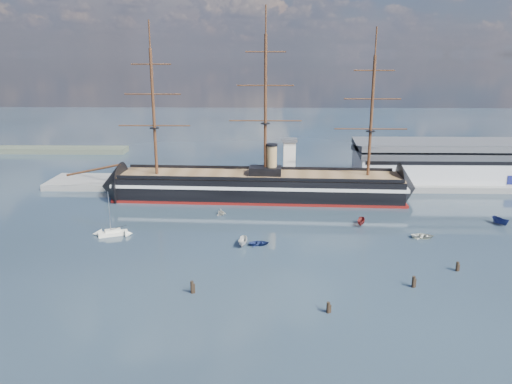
{
  "coord_description": "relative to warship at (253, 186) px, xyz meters",
  "views": [
    {
      "loc": [
        -4.44,
        -91.67,
        43.97
      ],
      "look_at": [
        -7.33,
        35.0,
        9.0
      ],
      "focal_mm": 35.0,
      "sensor_mm": 36.0,
      "label": 1
    }
  ],
  "objects": [
    {
      "name": "motorboat_e",
      "position": [
        43.12,
        -34.5,
        -4.04
      ],
      "size": [
        1.54,
        3.49,
        1.6
      ],
      "primitive_type": "imported",
      "rotation": [
        0.0,
        0.0,
        1.52
      ],
      "color": "beige",
      "rests_on": "ground"
    },
    {
      "name": "motorboat_b",
      "position": [
        2.52,
        -40.12,
        -4.04
      ],
      "size": [
        1.71,
        3.21,
        1.43
      ],
      "primitive_type": "imported",
      "rotation": [
        0.0,
        0.0,
        1.74
      ],
      "color": "navy",
      "rests_on": "ground"
    },
    {
      "name": "warship",
      "position": [
        0.0,
        0.0,
        0.0
      ],
      "size": [
        113.22,
        20.19,
        53.94
      ],
      "rotation": [
        0.0,
        0.0,
        -0.04
      ],
      "color": "black",
      "rests_on": "ground"
    },
    {
      "name": "quay",
      "position": [
        18.79,
        16.0,
        -4.04
      ],
      "size": [
        180.0,
        18.0,
        2.0
      ],
      "primitive_type": "cube",
      "color": "slate",
      "rests_on": "ground"
    },
    {
      "name": "motorboat_f",
      "position": [
        66.86,
        -23.86,
        -4.04
      ],
      "size": [
        6.54,
        4.4,
        2.46
      ],
      "primitive_type": "imported",
      "rotation": [
        0.0,
        0.0,
        0.38
      ],
      "color": "navy",
      "rests_on": "ground"
    },
    {
      "name": "motorboat_d",
      "position": [
        -8.6,
        -17.18,
        -4.04
      ],
      "size": [
        5.6,
        5.08,
        1.95
      ],
      "primitive_type": "imported",
      "rotation": [
        0.0,
        0.0,
        0.66
      ],
      "color": "beige",
      "rests_on": "ground"
    },
    {
      "name": "ground",
      "position": [
        8.79,
        -20.0,
        -4.04
      ],
      "size": [
        600.0,
        600.0,
        0.0
      ],
      "primitive_type": "plane",
      "color": "#212A32",
      "rests_on": "ground"
    },
    {
      "name": "piling_near_mid",
      "position": [
        15.26,
        -72.29,
        -4.04
      ],
      "size": [
        0.64,
        0.64,
        2.74
      ],
      "primitive_type": "cylinder",
      "color": "black",
      "rests_on": "ground"
    },
    {
      "name": "piling_far_right",
      "position": [
        44.47,
        -53.98,
        -4.04
      ],
      "size": [
        0.64,
        0.64,
        2.76
      ],
      "primitive_type": "cylinder",
      "color": "black",
      "rests_on": "ground"
    },
    {
      "name": "sailboat",
      "position": [
        -34.38,
        -34.35,
        -3.31
      ],
      "size": [
        7.43,
        4.66,
        11.47
      ],
      "rotation": [
        0.0,
        0.0,
        0.39
      ],
      "color": "#ECEACD",
      "rests_on": "ground"
    },
    {
      "name": "motorboat_c",
      "position": [
        29.51,
        -25.25,
        -4.04
      ],
      "size": [
        6.09,
        3.61,
        2.29
      ],
      "primitive_type": "imported",
      "rotation": [
        0.0,
        0.0,
        -0.28
      ],
      "color": "maroon",
      "rests_on": "ground"
    },
    {
      "name": "motorboat_a",
      "position": [
        -1.3,
        -40.64,
        -4.04
      ],
      "size": [
        6.13,
        2.72,
        2.38
      ],
      "primitive_type": "imported",
      "rotation": [
        0.0,
        0.0,
        -0.09
      ],
      "color": "beige",
      "rests_on": "ground"
    },
    {
      "name": "quay_tower",
      "position": [
        11.79,
        13.0,
        5.72
      ],
      "size": [
        5.0,
        5.0,
        15.0
      ],
      "color": "silver",
      "rests_on": "ground"
    },
    {
      "name": "warehouse",
      "position": [
        66.79,
        20.0,
        3.95
      ],
      "size": [
        63.0,
        21.0,
        11.6
      ],
      "color": "#B7BABC",
      "rests_on": "ground"
    },
    {
      "name": "piling_near_right",
      "position": [
        33.09,
        -61.89,
        -4.04
      ],
      "size": [
        0.64,
        0.64,
        3.02
      ],
      "primitive_type": "cylinder",
      "color": "black",
      "rests_on": "ground"
    },
    {
      "name": "piling_near_left",
      "position": [
        -9.81,
        -65.37,
        -4.04
      ],
      "size": [
        0.64,
        0.64,
        3.19
      ],
      "primitive_type": "cylinder",
      "color": "black",
      "rests_on": "ground"
    }
  ]
}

